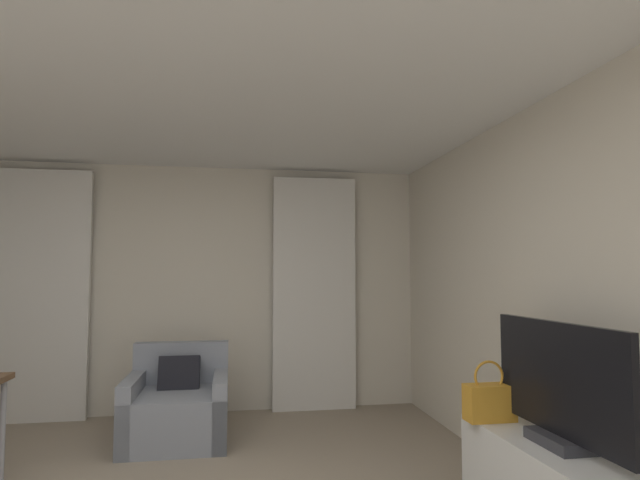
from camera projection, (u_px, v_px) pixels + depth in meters
The scene contains 8 objects.
wall_window at pixel (185, 288), 5.54m from camera, with size 5.12×0.06×2.60m.
wall_right at pixel (593, 299), 2.98m from camera, with size 0.06×6.12×2.60m.
ceiling at pixel (138, 41), 2.65m from camera, with size 5.12×6.12×0.06m, color white.
curtain_left_panel at pixel (42, 294), 5.17m from camera, with size 0.90×0.06×2.50m.
curtain_right_panel at pixel (314, 292), 5.64m from camera, with size 0.90×0.06×2.50m.
armchair at pixel (178, 408), 4.53m from camera, with size 0.86×0.88×0.81m.
tv_flatscreen at pixel (558, 387), 2.75m from camera, with size 0.20×1.10×0.65m.
handbag_primary at pixel (489, 401), 3.21m from camera, with size 0.30×0.14×0.37m.
Camera 1 is at (0.48, -2.69, 1.44)m, focal length 29.21 mm.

